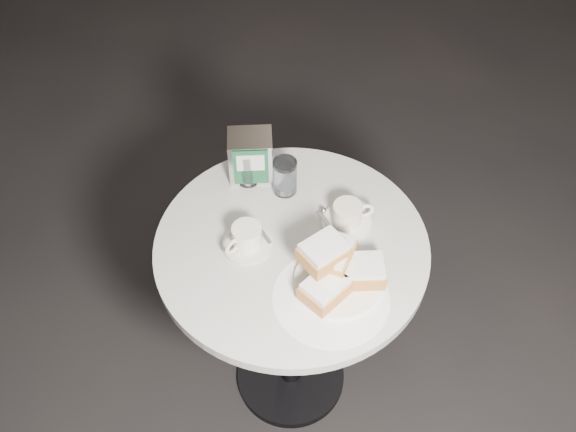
# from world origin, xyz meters

# --- Properties ---
(ground) EXTENTS (7.00, 7.00, 0.00)m
(ground) POSITION_xyz_m (0.00, 0.00, 0.00)
(ground) COLOR black
(ground) RESTS_ON ground
(cafe_table) EXTENTS (0.70, 0.70, 0.74)m
(cafe_table) POSITION_xyz_m (0.00, 0.00, 0.55)
(cafe_table) COLOR black
(cafe_table) RESTS_ON ground
(sugar_spill) EXTENTS (0.37, 0.37, 0.00)m
(sugar_spill) POSITION_xyz_m (0.01, -0.19, 0.75)
(sugar_spill) COLOR white
(sugar_spill) RESTS_ON cafe_table
(beignet_plate) EXTENTS (0.23, 0.21, 0.14)m
(beignet_plate) POSITION_xyz_m (0.04, -0.16, 0.80)
(beignet_plate) COLOR white
(beignet_plate) RESTS_ON cafe_table
(coffee_cup_left) EXTENTS (0.16, 0.16, 0.07)m
(coffee_cup_left) POSITION_xyz_m (-0.10, 0.04, 0.77)
(coffee_cup_left) COLOR silver
(coffee_cup_left) RESTS_ON cafe_table
(coffee_cup_right) EXTENTS (0.16, 0.16, 0.07)m
(coffee_cup_right) POSITION_xyz_m (0.16, -0.01, 0.77)
(coffee_cup_right) COLOR white
(coffee_cup_right) RESTS_ON cafe_table
(water_glass_left) EXTENTS (0.09, 0.09, 0.11)m
(water_glass_left) POSITION_xyz_m (-0.00, 0.25, 0.80)
(water_glass_left) COLOR white
(water_glass_left) RESTS_ON cafe_table
(water_glass_right) EXTENTS (0.08, 0.08, 0.11)m
(water_glass_right) POSITION_xyz_m (0.07, 0.17, 0.80)
(water_glass_right) COLOR white
(water_glass_right) RESTS_ON cafe_table
(napkin_dispenser) EXTENTS (0.15, 0.13, 0.14)m
(napkin_dispenser) POSITION_xyz_m (0.01, 0.27, 0.81)
(napkin_dispenser) COLOR silver
(napkin_dispenser) RESTS_ON cafe_table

